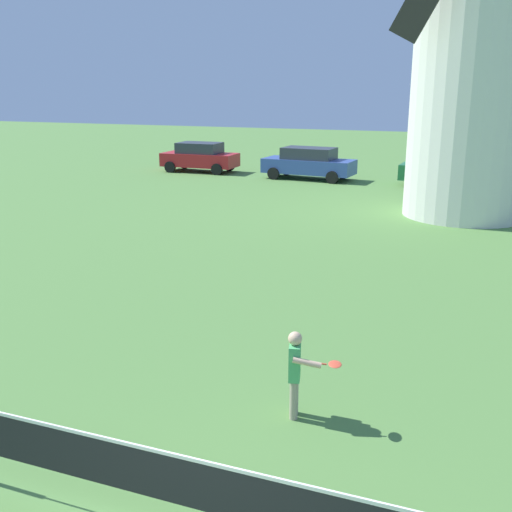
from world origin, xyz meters
The scene contains 6 objects.
windmill centered at (1.58, 19.43, 6.83)m, with size 8.73×4.94×14.46m.
tennis_net centered at (-0.26, 1.53, 0.69)m, with size 5.77×0.06×1.10m.
player_far centered at (0.07, 4.23, 0.73)m, with size 0.80×0.42×1.29m.
parked_car_red centered at (-12.25, 26.35, 0.81)m, with size 4.04×1.92×1.56m.
parked_car_blue centered at (-6.03, 25.87, 0.81)m, with size 4.61×2.17×1.56m.
parked_car_green centered at (0.69, 25.76, 0.81)m, with size 4.48×2.10×1.56m.
Camera 1 is at (2.27, -3.07, 4.52)m, focal length 42.37 mm.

